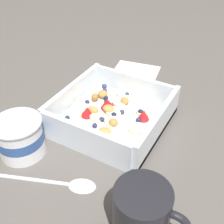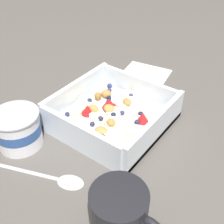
% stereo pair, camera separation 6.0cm
% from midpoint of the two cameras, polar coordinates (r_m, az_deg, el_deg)
% --- Properties ---
extents(ground_plane, '(2.40, 2.40, 0.00)m').
position_cam_midpoint_polar(ground_plane, '(0.63, 1.52, -1.41)').
color(ground_plane, '#56514C').
extents(fruit_bowl, '(0.21, 0.21, 0.06)m').
position_cam_midpoint_polar(fruit_bowl, '(0.60, 2.75, -0.77)').
color(fruit_bowl, white).
rests_on(fruit_bowl, ground).
extents(spoon, '(0.08, 0.17, 0.01)m').
position_cam_midpoint_polar(spoon, '(0.51, -7.77, -12.98)').
color(spoon, silver).
rests_on(spoon, ground).
extents(yogurt_cup, '(0.09, 0.09, 0.07)m').
position_cam_midpoint_polar(yogurt_cup, '(0.56, -15.40, -3.44)').
color(yogurt_cup, white).
rests_on(yogurt_cup, ground).
extents(coffee_mug, '(0.08, 0.11, 0.09)m').
position_cam_midpoint_polar(coffee_mug, '(0.42, 5.94, -20.05)').
color(coffee_mug, black).
rests_on(coffee_mug, ground).
extents(folded_napkin, '(0.14, 0.14, 0.01)m').
position_cam_midpoint_polar(folded_napkin, '(0.78, 8.64, 7.21)').
color(folded_napkin, white).
rests_on(folded_napkin, ground).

